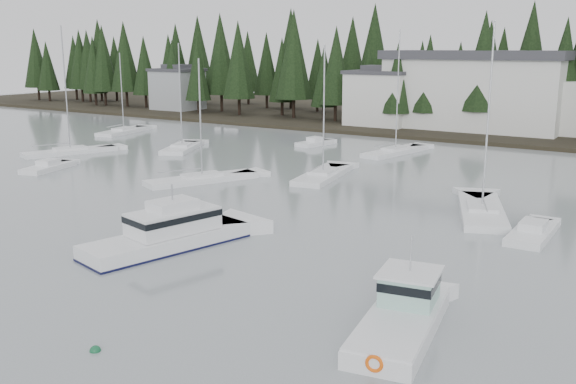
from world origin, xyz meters
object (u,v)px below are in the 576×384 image
lobster_boat_teal (402,319)px  runabout_3 (315,144)px  sailboat_4 (182,149)px  sailboat_0 (124,133)px  sailboat_9 (482,213)px  harbor_inn (490,92)px  sailboat_7 (323,177)px  runabout_1 (532,234)px  sailboat_2 (71,153)px  sailboat_10 (202,181)px  house_west (380,97)px  sailboat_8 (395,153)px  runabout_0 (49,168)px  house_far_west (177,88)px  cabin_cruiser_center (169,237)px

lobster_boat_teal → runabout_3: lobster_boat_teal is taller
lobster_boat_teal → sailboat_4: sailboat_4 is taller
sailboat_0 → sailboat_9: 58.47m
lobster_boat_teal → sailboat_9: 21.71m
harbor_inn → sailboat_7: (-3.68, -40.09, -5.71)m
harbor_inn → runabout_1: (17.10, -49.31, -5.64)m
sailboat_2 → sailboat_10: 23.07m
house_west → sailboat_10: size_ratio=0.83×
house_west → runabout_1: bearing=-55.0°
sailboat_2 → sailboat_9: 47.36m
lobster_boat_teal → sailboat_8: (-19.15, 43.18, -0.45)m
house_west → runabout_0: (-13.40, -48.19, -4.52)m
sailboat_7 → runabout_0: 27.28m
harbor_inn → runabout_0: harbor_inn is taller
house_far_west → sailboat_7: sailboat_7 is taller
house_west → sailboat_2: bearing=-115.8°
lobster_boat_teal → sailboat_4: bearing=42.6°
sailboat_2 → runabout_0: sailboat_2 is taller
sailboat_2 → runabout_3: (20.14, 20.68, 0.05)m
sailboat_8 → runabout_0: 37.31m
sailboat_0 → runabout_0: size_ratio=1.79×
house_far_west → sailboat_8: sailboat_8 is taller
sailboat_8 → sailboat_10: 25.36m
runabout_3 → sailboat_9: bearing=-119.7°
sailboat_7 → sailboat_9: (16.36, -5.30, 0.00)m
sailboat_7 → sailboat_8: sailboat_8 is taller
sailboat_10 → runabout_0: size_ratio=1.77×
sailboat_2 → sailboat_8: (31.10, 20.16, -0.00)m
house_far_west → harbor_inn: 57.07m
sailboat_0 → sailboat_10: (31.20, -19.80, -0.00)m
sailboat_2 → runabout_3: bearing=-24.6°
sailboat_4 → sailboat_0: bearing=43.4°
sailboat_10 → runabout_3: (-2.62, 24.47, 0.08)m
harbor_inn → sailboat_4: sailboat_4 is taller
runabout_1 → runabout_3: same height
sailboat_0 → sailboat_2: 18.10m
sailboat_4 → runabout_3: 16.26m
sailboat_10 → runabout_1: bearing=-68.5°
sailboat_10 → sailboat_7: bearing=-22.6°
sailboat_8 → sailboat_10: sailboat_8 is taller
sailboat_7 → runabout_1: (20.78, -9.21, 0.07)m
sailboat_7 → runabout_1: sailboat_7 is taller
sailboat_10 → runabout_3: sailboat_10 is taller
lobster_boat_teal → sailboat_0: size_ratio=0.72×
harbor_inn → sailboat_8: bearing=-98.5°
house_west → cabin_cruiser_center: size_ratio=0.87×
harbor_inn → lobster_boat_teal: (15.59, -66.91, -5.25)m
harbor_inn → runabout_0: 59.13m
runabout_0 → sailboat_8: bearing=-56.9°
house_far_west → runabout_1: 88.41m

